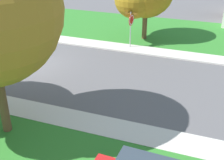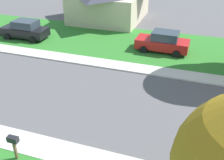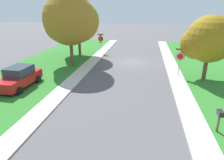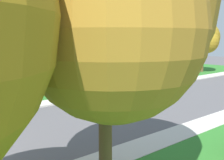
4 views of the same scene
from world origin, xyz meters
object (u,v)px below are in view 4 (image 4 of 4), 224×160
(tree_corner_large, at_px, (107,10))
(car_silver_driveway_right, at_px, (176,69))
(stop_sign_far_corner, at_px, (7,79))
(tree_across_left, at_px, (204,39))
(mailbox, at_px, (111,78))
(house_left_setback, at_px, (53,55))

(tree_corner_large, bearing_deg, car_silver_driveway_right, 122.10)
(stop_sign_far_corner, xyz_separation_m, car_silver_driveway_right, (-2.23, 19.90, -1.01))
(car_silver_driveway_right, relative_size, tree_across_left, 0.69)
(stop_sign_far_corner, height_order, mailbox, stop_sign_far_corner)
(house_left_setback, relative_size, mailbox, 7.22)
(stop_sign_far_corner, bearing_deg, tree_across_left, 95.08)
(car_silver_driveway_right, xyz_separation_m, mailbox, (1.43, -10.94, 0.14))
(tree_corner_large, bearing_deg, stop_sign_far_corner, 169.74)
(car_silver_driveway_right, height_order, tree_corner_large, tree_corner_large)
(house_left_setback, height_order, mailbox, house_left_setback)
(car_silver_driveway_right, distance_m, mailbox, 11.04)
(tree_across_left, bearing_deg, car_silver_driveway_right, -89.69)
(tree_corner_large, height_order, tree_across_left, tree_corner_large)
(tree_corner_large, relative_size, house_left_setback, 0.83)
(stop_sign_far_corner, xyz_separation_m, tree_corner_large, (11.58, -2.10, 3.08))
(tree_corner_large, relative_size, tree_across_left, 1.26)
(car_silver_driveway_right, bearing_deg, tree_across_left, 90.31)
(tree_across_left, bearing_deg, mailbox, -84.93)
(tree_across_left, relative_size, mailbox, 4.79)
(stop_sign_far_corner, distance_m, mailbox, 9.04)
(stop_sign_far_corner, bearing_deg, car_silver_driveway_right, 96.38)
(car_silver_driveway_right, bearing_deg, stop_sign_far_corner, -83.62)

